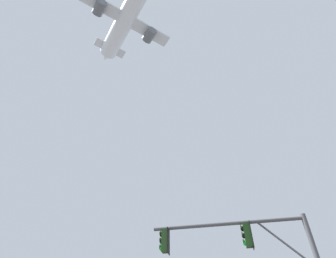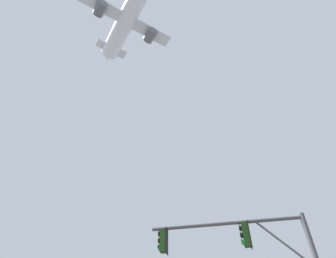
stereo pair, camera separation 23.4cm
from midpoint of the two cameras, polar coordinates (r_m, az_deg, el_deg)
signal_pole_near at (r=11.82m, az=17.90°, el=-23.96°), size 6.19×1.21×5.94m
airplane at (r=57.20m, az=-8.23°, el=22.44°), size 16.99×21.66×6.63m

